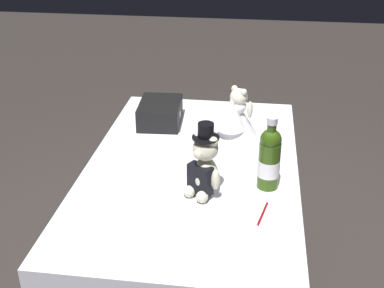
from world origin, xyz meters
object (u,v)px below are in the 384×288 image
teddy_bear_groom (204,167)px  signing_pen (262,214)px  gift_case_black (160,113)px  teddy_bear_bride (236,115)px  champagne_bottle (269,158)px

teddy_bear_groom → signing_pen: bearing=-116.7°
signing_pen → teddy_bear_groom: bearing=63.3°
gift_case_black → teddy_bear_bride: bearing=-101.7°
teddy_bear_bride → champagne_bottle: size_ratio=0.79×
teddy_bear_bride → teddy_bear_groom: bearing=170.9°
teddy_bear_groom → signing_pen: (-0.11, -0.23, -0.12)m
teddy_bear_groom → champagne_bottle: 0.26m
teddy_bear_groom → teddy_bear_bride: size_ratio=1.26×
teddy_bear_groom → champagne_bottle: size_ratio=0.99×
gift_case_black → teddy_bear_groom: bearing=-155.1°
signing_pen → gift_case_black: (0.74, 0.52, 0.05)m
champagne_bottle → teddy_bear_bride: bearing=18.6°
teddy_bear_groom → signing_pen: size_ratio=1.94×
champagne_bottle → gift_case_black: bearing=44.8°
teddy_bear_groom → champagne_bottle: champagne_bottle is taller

